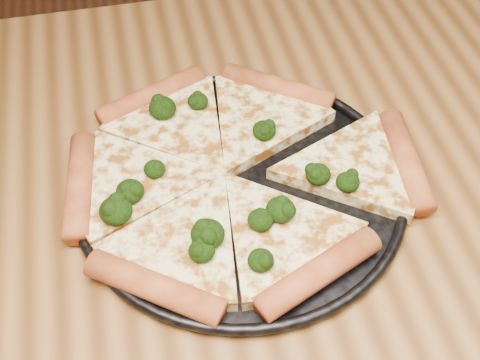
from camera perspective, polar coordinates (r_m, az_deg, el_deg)
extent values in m
cube|color=brown|center=(0.65, -3.28, -7.63)|extent=(1.20, 0.90, 0.04)
cube|color=brown|center=(1.32, 17.92, 1.85)|extent=(0.06, 0.06, 0.71)
cylinder|color=black|center=(0.68, 0.00, -0.71)|extent=(0.34, 0.34, 0.01)
torus|color=black|center=(0.68, 0.00, -0.33)|extent=(0.35, 0.35, 0.01)
cylinder|color=#CB6632|center=(0.78, 3.44, 8.21)|extent=(0.13, 0.10, 0.03)
cylinder|color=#CB6632|center=(0.77, -7.91, 7.39)|extent=(0.14, 0.08, 0.03)
cylinder|color=#CB6632|center=(0.69, -14.10, -0.47)|extent=(0.04, 0.14, 0.03)
cylinder|color=#CB6632|center=(0.60, -7.60, -9.49)|extent=(0.13, 0.10, 0.03)
cylinder|color=#CB6632|center=(0.61, 7.00, -8.24)|extent=(0.14, 0.08, 0.03)
cylinder|color=#CB6632|center=(0.71, 14.59, 1.71)|extent=(0.04, 0.14, 0.03)
ellipsoid|color=black|center=(0.66, -9.80, -1.02)|extent=(0.03, 0.03, 0.02)
ellipsoid|color=black|center=(0.61, -3.43, -6.31)|extent=(0.03, 0.03, 0.02)
ellipsoid|color=black|center=(0.68, -7.65, 0.98)|extent=(0.02, 0.02, 0.02)
ellipsoid|color=black|center=(0.61, -2.90, -4.85)|extent=(0.03, 0.03, 0.02)
ellipsoid|color=black|center=(0.71, 2.17, 4.45)|extent=(0.03, 0.03, 0.02)
ellipsoid|color=black|center=(0.60, 1.87, -7.19)|extent=(0.03, 0.03, 0.02)
ellipsoid|color=black|center=(0.63, 1.84, -3.58)|extent=(0.03, 0.03, 0.02)
ellipsoid|color=black|center=(0.67, 9.60, -0.18)|extent=(0.02, 0.02, 0.02)
ellipsoid|color=black|center=(0.64, -11.02, -2.69)|extent=(0.03, 0.03, 0.02)
ellipsoid|color=black|center=(0.67, 6.99, 0.51)|extent=(0.03, 0.03, 0.02)
ellipsoid|color=black|center=(0.74, -6.95, 6.40)|extent=(0.03, 0.03, 0.02)
ellipsoid|color=black|center=(0.75, -3.78, 7.05)|extent=(0.02, 0.02, 0.02)
ellipsoid|color=black|center=(0.63, 3.64, -2.66)|extent=(0.03, 0.03, 0.02)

